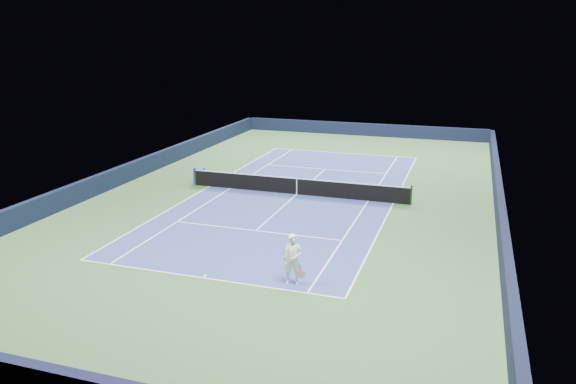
% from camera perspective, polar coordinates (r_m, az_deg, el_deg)
% --- Properties ---
extents(ground, '(40.00, 40.00, 0.00)m').
position_cam_1_polar(ground, '(31.99, 0.89, -0.24)').
color(ground, '#30552E').
rests_on(ground, ground).
extents(wall_far, '(22.00, 0.35, 1.10)m').
position_cam_1_polar(wall_far, '(50.69, 7.64, 6.32)').
color(wall_far, black).
rests_on(wall_far, ground).
extents(wall_right, '(0.35, 40.00, 1.10)m').
position_cam_1_polar(wall_right, '(30.55, 20.67, -1.01)').
color(wall_right, black).
rests_on(wall_right, ground).
extents(wall_left, '(0.35, 40.00, 1.10)m').
position_cam_1_polar(wall_left, '(36.45, -15.58, 2.09)').
color(wall_left, black).
rests_on(wall_left, ground).
extents(court_surface, '(10.97, 23.77, 0.01)m').
position_cam_1_polar(court_surface, '(31.99, 0.89, -0.24)').
color(court_surface, navy).
rests_on(court_surface, ground).
extents(baseline_far, '(10.97, 0.08, 0.00)m').
position_cam_1_polar(baseline_far, '(43.14, 5.62, 3.97)').
color(baseline_far, white).
rests_on(baseline_far, ground).
extents(baseline_near, '(10.97, 0.08, 0.00)m').
position_cam_1_polar(baseline_near, '(21.62, -8.67, -8.62)').
color(baseline_near, white).
rests_on(baseline_near, ground).
extents(sideline_doubles_right, '(0.08, 23.77, 0.00)m').
position_cam_1_polar(sideline_doubles_right, '(30.87, 10.66, -1.11)').
color(sideline_doubles_right, white).
rests_on(sideline_doubles_right, ground).
extents(sideline_doubles_left, '(0.08, 23.77, 0.00)m').
position_cam_1_polar(sideline_doubles_left, '(33.96, -7.97, 0.58)').
color(sideline_doubles_left, white).
rests_on(sideline_doubles_left, ground).
extents(sideline_singles_right, '(0.08, 23.77, 0.00)m').
position_cam_1_polar(sideline_singles_right, '(31.06, 8.16, -0.89)').
color(sideline_singles_right, white).
rests_on(sideline_singles_right, ground).
extents(sideline_singles_left, '(0.08, 23.77, 0.00)m').
position_cam_1_polar(sideline_singles_left, '(33.40, -5.86, 0.39)').
color(sideline_singles_left, white).
rests_on(sideline_singles_left, ground).
extents(service_line_far, '(8.23, 0.08, 0.00)m').
position_cam_1_polar(service_line_far, '(37.94, 3.78, 2.34)').
color(service_line_far, white).
rests_on(service_line_far, ground).
extents(service_line_near, '(8.23, 0.08, 0.00)m').
position_cam_1_polar(service_line_near, '(26.24, -3.29, -3.94)').
color(service_line_near, white).
rests_on(service_line_near, ground).
extents(center_service_line, '(0.08, 12.80, 0.00)m').
position_cam_1_polar(center_service_line, '(31.99, 0.89, -0.23)').
color(center_service_line, white).
rests_on(center_service_line, ground).
extents(center_mark_far, '(0.08, 0.30, 0.00)m').
position_cam_1_polar(center_mark_far, '(43.00, 5.58, 3.93)').
color(center_mark_far, white).
rests_on(center_mark_far, ground).
extents(center_mark_near, '(0.08, 0.30, 0.00)m').
position_cam_1_polar(center_mark_near, '(21.74, -8.49, -8.46)').
color(center_mark_near, white).
rests_on(center_mark_near, ground).
extents(tennis_net, '(12.90, 0.10, 1.07)m').
position_cam_1_polar(tennis_net, '(31.85, 0.90, 0.63)').
color(tennis_net, black).
rests_on(tennis_net, ground).
extents(sponsor_cube, '(0.62, 0.54, 0.94)m').
position_cam_1_polar(sponsor_cube, '(34.69, -8.98, 1.66)').
color(sponsor_cube, blue).
rests_on(sponsor_cube, ground).
extents(tennis_player, '(0.89, 1.35, 2.04)m').
position_cam_1_polar(tennis_player, '(20.56, 0.50, -6.86)').
color(tennis_player, white).
rests_on(tennis_player, ground).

